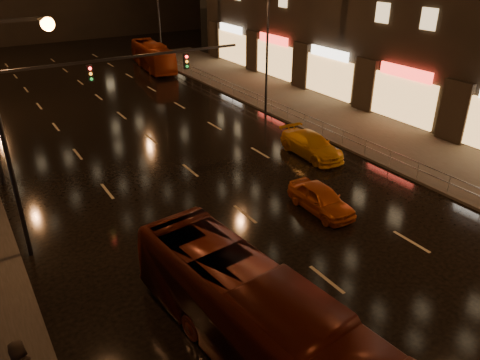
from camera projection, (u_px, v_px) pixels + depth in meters
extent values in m
plane|color=black|center=(163.00, 148.00, 30.65)|extent=(140.00, 140.00, 0.00)
cube|color=#38332D|center=(367.00, 132.00, 33.25)|extent=(7.00, 70.00, 0.15)
cube|color=black|center=(123.00, 58.00, 27.00)|extent=(15.20, 0.14, 0.14)
cube|color=black|center=(90.00, 73.00, 26.33)|extent=(0.32, 0.18, 0.95)
cube|color=black|center=(186.00, 61.00, 29.19)|extent=(0.32, 0.18, 0.95)
sphere|color=#FF1E19|center=(90.00, 68.00, 26.11)|extent=(0.18, 0.18, 0.18)
cylinder|color=#99999E|center=(160.00, 57.00, 53.44)|extent=(0.04, 0.04, 1.00)
cube|color=#99999E|center=(305.00, 114.00, 33.50)|extent=(0.05, 56.00, 0.05)
cube|color=#99999E|center=(304.00, 120.00, 33.68)|extent=(0.05, 56.00, 0.05)
imported|color=#4E150B|center=(262.00, 324.00, 14.14)|extent=(3.77, 11.46, 3.13)
imported|color=maroon|center=(153.00, 56.00, 50.36)|extent=(3.49, 10.07, 2.75)
imported|color=#BE4F11|center=(321.00, 199.00, 23.08)|extent=(1.72, 4.01, 1.35)
imported|color=orange|center=(312.00, 145.00, 29.31)|extent=(2.12, 4.91, 1.41)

